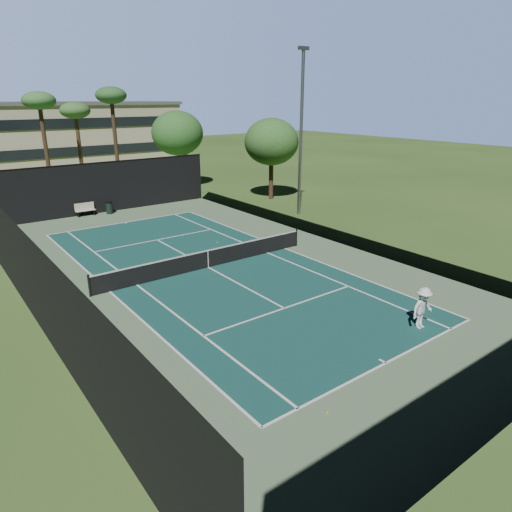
{
  "coord_description": "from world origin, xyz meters",
  "views": [
    {
      "loc": [
        -11.93,
        -20.17,
        8.77
      ],
      "look_at": [
        1.0,
        -3.0,
        1.3
      ],
      "focal_mm": 32.0,
      "sensor_mm": 36.0,
      "label": 1
    }
  ],
  "objects": [
    {
      "name": "palm_a",
      "position": [
        -2.0,
        24.0,
        8.19
      ],
      "size": [
        2.8,
        2.8,
        9.32
      ],
      "color": "#46301E",
      "rests_on": "ground"
    },
    {
      "name": "trash_bin",
      "position": [
        0.11,
        15.27,
        0.48
      ],
      "size": [
        0.56,
        0.56,
        0.95
      ],
      "color": "black",
      "rests_on": "ground"
    },
    {
      "name": "tennis_ball_b",
      "position": [
        -3.44,
        1.45,
        0.04
      ],
      "size": [
        0.08,
        0.08,
        0.08
      ],
      "primitive_type": "sphere",
      "color": "#D3DF32",
      "rests_on": "ground"
    },
    {
      "name": "tennis_ball_a",
      "position": [
        -3.56,
        -12.55,
        0.03
      ],
      "size": [
        0.06,
        0.06,
        0.06
      ],
      "primitive_type": "sphere",
      "color": "#C6DA31",
      "rests_on": "ground"
    },
    {
      "name": "palm_b",
      "position": [
        1.5,
        26.0,
        7.36
      ],
      "size": [
        2.8,
        2.8,
        8.42
      ],
      "color": "#49351F",
      "rests_on": "ground"
    },
    {
      "name": "campus_building",
      "position": [
        0.0,
        45.98,
        4.21
      ],
      "size": [
        40.5,
        12.5,
        8.3
      ],
      "color": "beige",
      "rests_on": "ground"
    },
    {
      "name": "tennis_net",
      "position": [
        0.0,
        0.0,
        0.56
      ],
      "size": [
        12.9,
        0.1,
        1.1
      ],
      "color": "black",
      "rests_on": "ground"
    },
    {
      "name": "player",
      "position": [
        3.25,
        -11.04,
        0.87
      ],
      "size": [
        1.14,
        0.68,
        1.74
      ],
      "primitive_type": "imported",
      "rotation": [
        0.0,
        0.0,
        -0.03
      ],
      "color": "white",
      "rests_on": "ground"
    },
    {
      "name": "tennis_ball_d",
      "position": [
        -6.62,
        2.98,
        0.04
      ],
      "size": [
        0.08,
        0.08,
        0.08
      ],
      "primitive_type": "sphere",
      "color": "#B7D330",
      "rests_on": "ground"
    },
    {
      "name": "light_pole",
      "position": [
        12.0,
        6.0,
        6.46
      ],
      "size": [
        0.9,
        0.25,
        12.22
      ],
      "color": "gray",
      "rests_on": "ground"
    },
    {
      "name": "tennis_ball_c",
      "position": [
        2.82,
        3.54,
        0.04
      ],
      "size": [
        0.07,
        0.07,
        0.07
      ],
      "primitive_type": "sphere",
      "color": "#CFEC35",
      "rests_on": "ground"
    },
    {
      "name": "palm_c",
      "position": [
        4.0,
        23.0,
        8.6
      ],
      "size": [
        2.8,
        2.8,
        9.77
      ],
      "color": "#44301D",
      "rests_on": "ground"
    },
    {
      "name": "court_lines",
      "position": [
        0.0,
        0.0,
        0.02
      ],
      "size": [
        11.07,
        23.87,
        0.01
      ],
      "color": "white",
      "rests_on": "ground"
    },
    {
      "name": "fence",
      "position": [
        0.0,
        0.06,
        2.01
      ],
      "size": [
        18.04,
        32.05,
        4.03
      ],
      "color": "black",
      "rests_on": "ground"
    },
    {
      "name": "decid_tree_b",
      "position": [
        14.0,
        12.0,
        5.08
      ],
      "size": [
        4.8,
        4.8,
        7.14
      ],
      "color": "#4D3021",
      "rests_on": "ground"
    },
    {
      "name": "court_surface",
      "position": [
        0.0,
        0.0,
        0.01
      ],
      "size": [
        10.97,
        23.77,
        0.01
      ],
      "primitive_type": "cube",
      "color": "#164842",
      "rests_on": "ground"
    },
    {
      "name": "apron_slab",
      "position": [
        0.0,
        0.0,
        0.01
      ],
      "size": [
        18.0,
        32.0,
        0.01
      ],
      "primitive_type": "cube",
      "color": "#5A7854",
      "rests_on": "ground"
    },
    {
      "name": "decid_tree_a",
      "position": [
        10.0,
        22.0,
        5.42
      ],
      "size": [
        5.12,
        5.12,
        7.62
      ],
      "color": "#402E1B",
      "rests_on": "ground"
    },
    {
      "name": "ground",
      "position": [
        0.0,
        0.0,
        0.0
      ],
      "size": [
        160.0,
        160.0,
        0.0
      ],
      "primitive_type": "plane",
      "color": "#385B22",
      "rests_on": "ground"
    },
    {
      "name": "park_bench",
      "position": [
        -1.66,
        15.74,
        0.55
      ],
      "size": [
        1.5,
        0.45,
        1.02
      ],
      "color": "beige",
      "rests_on": "ground"
    }
  ]
}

